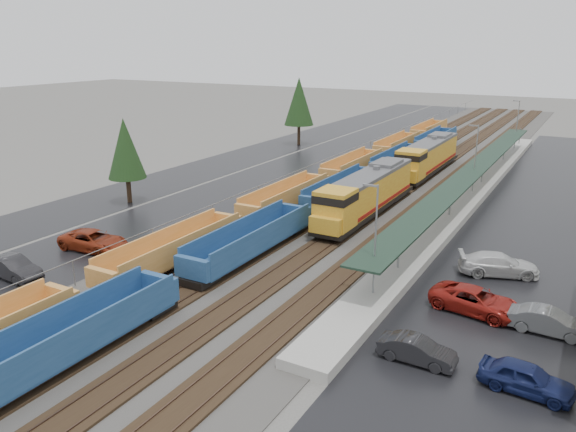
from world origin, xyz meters
name	(u,v)px	position (x,y,z in m)	size (l,w,h in m)	color
ground	(6,430)	(0.00, 0.00, 0.00)	(360.00, 360.00, 0.00)	#56544F
ballast_strip	(415,171)	(0.00, 60.00, 0.04)	(20.00, 160.00, 0.08)	#302D2B
trackbed	(415,170)	(0.00, 60.00, 0.16)	(14.60, 160.00, 0.22)	black
west_parking_lot	(314,160)	(-15.00, 60.00, 0.01)	(10.00, 160.00, 0.02)	black
west_road	(257,153)	(-25.00, 60.00, 0.01)	(9.00, 160.00, 0.02)	black
east_commuter_lot	(566,209)	(19.00, 50.00, 0.01)	(16.00, 100.00, 0.02)	black
station_platform	(472,191)	(9.50, 50.01, 0.73)	(3.00, 80.00, 8.00)	#9E9B93
chainlink_fence	(345,154)	(-9.50, 58.44, 1.61)	(0.08, 160.04, 2.02)	gray
tree_west_near	(125,149)	(-22.00, 30.00, 5.82)	(3.96, 3.96, 9.00)	#332316
tree_west_far	(299,101)	(-23.00, 70.00, 7.12)	(4.84, 4.84, 11.00)	#332316
locomotive_lead	(366,194)	(2.00, 37.23, 2.40)	(3.02, 19.87, 4.50)	black
locomotive_trail	(427,157)	(2.00, 58.23, 2.40)	(3.02, 19.87, 4.50)	black
well_string_yellow	(286,199)	(-6.00, 35.75, 1.19)	(2.70, 118.77, 2.39)	#C18035
well_string_blue	(304,213)	(-2.00, 32.14, 1.23)	(2.83, 106.20, 2.51)	navy
parked_car_west_b	(13,268)	(-14.64, 10.93, 0.81)	(4.90, 1.71, 1.61)	black
parked_car_west_c	(94,241)	(-14.05, 17.88, 0.82)	(5.93, 2.74, 1.65)	maroon
parked_car_east_a	(417,350)	(14.18, 14.38, 0.69)	(4.17, 1.46, 1.37)	black
parked_car_east_b	(476,301)	(15.69, 21.87, 0.79)	(5.69, 2.62, 1.58)	maroon
parked_car_east_c	(499,265)	(15.89, 28.83, 0.82)	(5.69, 2.31, 1.65)	silver
parked_car_east_d	(526,378)	(19.65, 14.33, 0.76)	(4.48, 1.80, 1.53)	#131C49
parked_car_east_e	(549,322)	(20.02, 21.19, 0.75)	(4.53, 1.58, 1.49)	#535558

